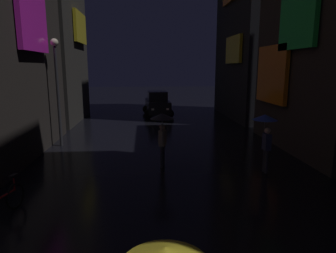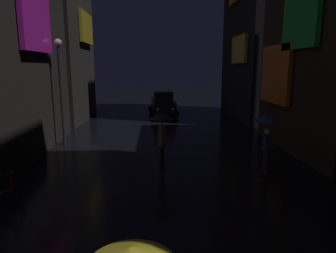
# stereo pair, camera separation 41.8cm
# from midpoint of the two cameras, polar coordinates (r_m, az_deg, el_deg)

# --- Properties ---
(building_right_mid) EXTENTS (4.25, 7.52, 12.46)m
(building_right_mid) POSITION_cam_midpoint_polar(r_m,az_deg,el_deg) (15.66, 28.71, 18.89)
(building_right_mid) COLOR #2D2826
(building_right_mid) RESTS_ON ground
(pedestrian_midstreet_centre_black) EXTENTS (0.90, 0.90, 2.12)m
(pedestrian_midstreet_centre_black) POSITION_cam_midpoint_polar(r_m,az_deg,el_deg) (11.15, -2.18, 0.27)
(pedestrian_midstreet_centre_black) COLOR #2D2D38
(pedestrian_midstreet_centre_black) RESTS_ON ground
(pedestrian_foreground_left_blue) EXTENTS (0.90, 0.90, 2.12)m
(pedestrian_foreground_left_blue) POSITION_cam_midpoint_polar(r_m,az_deg,el_deg) (11.27, 17.06, -0.11)
(pedestrian_foreground_left_blue) COLOR #2D2D38
(pedestrian_foreground_left_blue) RESTS_ON ground
(bicycle_parked_at_storefront) EXTENTS (0.53, 1.77, 0.96)m
(bicycle_parked_at_storefront) POSITION_cam_midpoint_polar(r_m,az_deg,el_deg) (9.02, -30.39, -12.53)
(bicycle_parked_at_storefront) COLOR black
(bicycle_parked_at_storefront) RESTS_ON ground
(car_distant) EXTENTS (2.40, 4.22, 1.92)m
(car_distant) POSITION_cam_midpoint_polar(r_m,az_deg,el_deg) (23.97, -2.53, 4.34)
(car_distant) COLOR black
(car_distant) RESTS_ON ground
(streetlamp_left_far) EXTENTS (0.36, 0.36, 5.09)m
(streetlamp_left_far) POSITION_cam_midpoint_polar(r_m,az_deg,el_deg) (15.22, -21.15, 8.33)
(streetlamp_left_far) COLOR #2D2D33
(streetlamp_left_far) RESTS_ON ground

